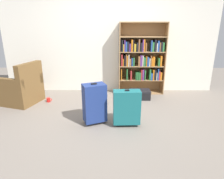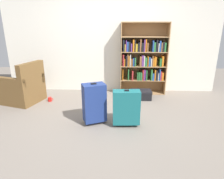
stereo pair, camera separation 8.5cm
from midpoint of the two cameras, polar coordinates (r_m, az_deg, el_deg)
ground_plane at (r=3.56m, az=-0.62°, el=-9.16°), size 9.21×9.21×0.00m
back_wall at (r=4.98m, az=0.27°, el=14.37°), size 5.26×0.10×2.60m
bookshelf at (r=4.85m, az=9.63°, el=8.76°), size 1.10×0.33×1.71m
armchair at (r=4.70m, az=-23.76°, el=0.35°), size 0.88×0.88×0.90m
mug at (r=4.62m, az=-17.11°, el=-2.74°), size 0.12×0.08×0.10m
storage_box at (r=4.59m, az=8.99°, el=-1.41°), size 0.46×0.30×0.21m
suitcase_teal at (r=3.28m, az=4.92°, el=-5.20°), size 0.46×0.22×0.64m
suitcase_navy_blue at (r=3.36m, az=-4.47°, el=-3.84°), size 0.44×0.37×0.73m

